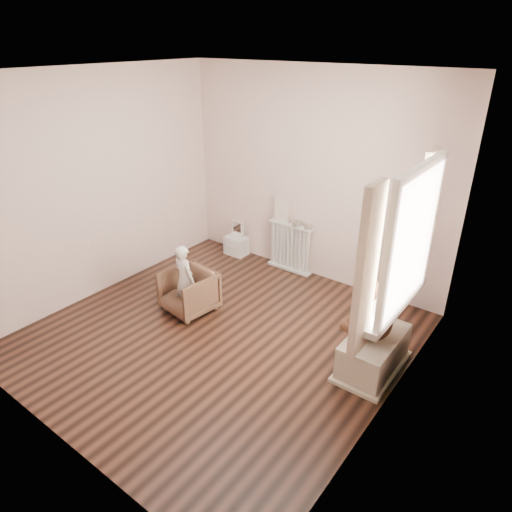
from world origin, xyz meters
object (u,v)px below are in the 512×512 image
Objects in this scene: child at (185,279)px; toy_bench at (374,351)px; radiator at (290,244)px; plush_cat at (401,280)px; teddy_bear at (374,309)px; toy_vanity at (236,236)px; armchair at (189,292)px.

child is 1.04× the size of toy_bench.
plush_cat is at bearing -32.36° from radiator.
teddy_bear is at bearing 174.82° from plush_cat.
toy_vanity is 2.89m from teddy_bear.
plush_cat reaches higher than teddy_bear.
toy_vanity is at bearing 166.74° from teddy_bear.
radiator is 2.44× the size of plush_cat.
plush_cat is at bearing 17.12° from armchair.
toy_bench is (2.11, 0.36, -0.23)m from child.
teddy_bear is (2.59, -1.22, 0.40)m from toy_vanity.
teddy_bear reaches higher than toy_bench.
toy_vanity is 1.63m from child.
plush_cat is (2.25, 0.38, 0.57)m from child.
teddy_bear is (2.07, 0.27, 0.42)m from armchair.
armchair is at bearing -81.30° from child.
teddy_bear reaches higher than radiator.
toy_bench is at bearing -161.60° from child.
toy_bench is 2.87× the size of plush_cat.
child is at bearing -81.30° from armchair.
toy_bench is (2.11, 0.31, -0.05)m from armchair.
teddy_bear is at bearing -25.14° from toy_vanity.
toy_bench is 0.81m from plush_cat.
child is at bearing 165.58° from plush_cat.
child is 2.11m from teddy_bear.
armchair reaches higher than toy_bench.
toy_vanity is at bearing -178.08° from radiator.
child is (-0.37, -1.57, 0.04)m from radiator.
teddy_bear is (1.70, -1.25, 0.28)m from radiator.
radiator is 0.82× the size of child.
plush_cat reaches higher than child.
toy_vanity is at bearing 117.95° from armchair.
child is 1.42× the size of teddy_bear.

